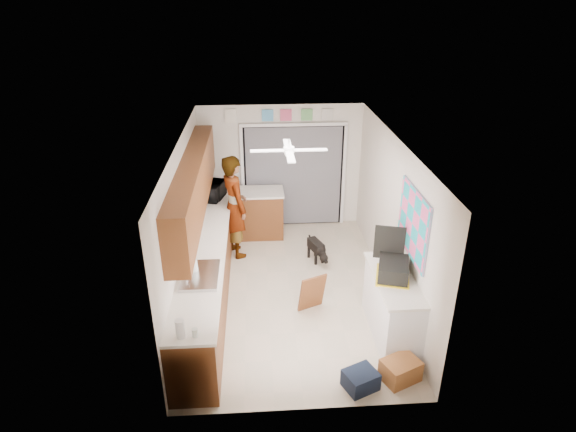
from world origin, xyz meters
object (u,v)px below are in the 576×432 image
object	(u,v)px
paper_towel_roll	(180,329)
dog	(316,249)
cardboard_box	(400,370)
navy_crate	(361,380)
man	(235,206)
microwave	(212,191)
soap_bottle	(194,263)
suitcase	(393,269)

from	to	relation	value
paper_towel_roll	dog	distance (m)	3.80
cardboard_box	navy_crate	world-z (taller)	cardboard_box
man	paper_towel_roll	bearing A→B (deg)	148.74
microwave	man	distance (m)	0.62
microwave	soap_bottle	size ratio (longest dim) A/B	1.82
man	dog	xyz separation A→B (m)	(1.44, -0.36, -0.74)
microwave	suitcase	size ratio (longest dim) A/B	1.07
soap_bottle	paper_towel_roll	xyz separation A→B (m)	(-0.01, -1.35, -0.04)
soap_bottle	paper_towel_roll	size ratio (longest dim) A/B	1.34
man	suitcase	bearing A→B (deg)	-161.26
microwave	cardboard_box	xyz separation A→B (m)	(2.57, -3.80, -0.95)
navy_crate	man	size ratio (longest dim) A/B	0.20
microwave	paper_towel_roll	bearing A→B (deg)	-165.35
soap_bottle	paper_towel_roll	bearing A→B (deg)	-90.25
soap_bottle	navy_crate	world-z (taller)	soap_bottle
paper_towel_roll	dog	xyz separation A→B (m)	(1.92, 3.17, -0.84)
cardboard_box	navy_crate	bearing A→B (deg)	-168.53
paper_towel_roll	dog	bearing A→B (deg)	58.79
paper_towel_roll	suitcase	xyz separation A→B (m)	(2.70, 1.08, -0.00)
paper_towel_roll	suitcase	world-z (taller)	paper_towel_roll
paper_towel_roll	cardboard_box	bearing A→B (deg)	3.42
navy_crate	man	distance (m)	3.93
microwave	paper_towel_roll	world-z (taller)	microwave
cardboard_box	man	size ratio (longest dim) A/B	0.24
soap_bottle	dog	size ratio (longest dim) A/B	0.55
navy_crate	man	xyz separation A→B (m)	(-1.62, 3.48, 0.83)
suitcase	dog	bearing A→B (deg)	126.43
suitcase	soap_bottle	bearing A→B (deg)	-169.68
microwave	suitcase	distance (m)	3.90
microwave	man	size ratio (longest dim) A/B	0.29
cardboard_box	dog	world-z (taller)	dog
soap_bottle	dog	xyz separation A→B (m)	(1.92, 1.83, -0.88)
microwave	navy_crate	distance (m)	4.52
soap_bottle	dog	bearing A→B (deg)	43.63
soap_bottle	paper_towel_roll	world-z (taller)	soap_bottle
navy_crate	dog	xyz separation A→B (m)	(-0.18, 3.12, 0.10)
microwave	soap_bottle	xyz separation A→B (m)	(-0.06, -2.61, -0.00)
microwave	paper_towel_roll	distance (m)	3.96
cardboard_box	suitcase	bearing A→B (deg)	85.66
suitcase	navy_crate	size ratio (longest dim) A/B	1.35
microwave	navy_crate	bearing A→B (deg)	-136.83
man	microwave	bearing A→B (deg)	20.96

